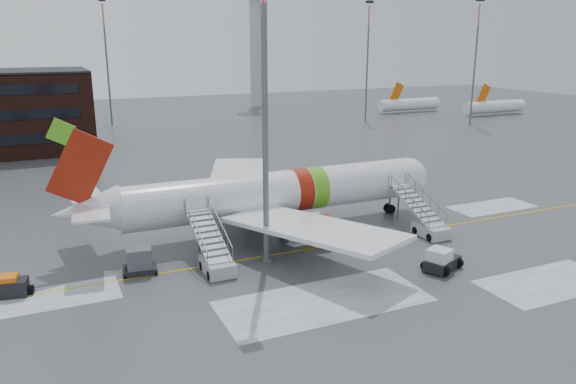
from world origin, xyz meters
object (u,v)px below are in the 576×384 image
airstair_fwd (426,222)px  light_mast_near (265,99)px  airstair_aft (214,256)px  pushback_tug (441,260)px  uld_container (139,261)px  airliner (269,194)px  baggage_tractor (10,287)px

airstair_fwd → light_mast_near: (-15.35, -0.14, 11.49)m
airstair_aft → pushback_tug: 17.00m
uld_container → airstair_aft: bearing=-17.4°
pushback_tug → airliner: bearing=121.2°
airstair_aft → light_mast_near: size_ratio=0.32×
airstair_aft → uld_container: bearing=162.6°
airstair_fwd → airstair_aft: bearing=180.0°
uld_container → light_mast_near: 15.06m
airliner → pushback_tug: bearing=-58.8°
airliner → pushback_tug: airliner is taller
airliner → baggage_tractor: size_ratio=11.78×
light_mast_near → uld_container: bearing=169.3°
uld_container → baggage_tractor: size_ratio=0.88×
airstair_aft → baggage_tractor: size_ratio=2.59×
airstair_aft → airstair_fwd: bearing=0.0°
airliner → light_mast_near: 11.71m
airstair_fwd → airstair_aft: (-19.52, 0.00, 0.00)m
airliner → light_mast_near: bearing=-114.2°
airliner → airstair_fwd: bearing=-27.9°
airliner → baggage_tractor: airliner is taller
uld_container → light_mast_near: size_ratio=0.11×
airstair_fwd → baggage_tractor: size_ratio=2.59×
airstair_fwd → baggage_tractor: 33.41m
light_mast_near → pushback_tug: bearing=-31.7°
airstair_aft → light_mast_near: (4.17, -0.14, 11.49)m
airstair_fwd → pushback_tug: (-4.08, -7.11, -0.29)m
pushback_tug → baggage_tractor: size_ratio=1.17×
pushback_tug → uld_container: bearing=157.1°
uld_container → airstair_fwd: bearing=-3.8°
airliner → pushback_tug: (8.26, -13.65, -2.64)m
baggage_tractor → light_mast_near: 21.67m
uld_container → pushback_tug: bearing=-22.9°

